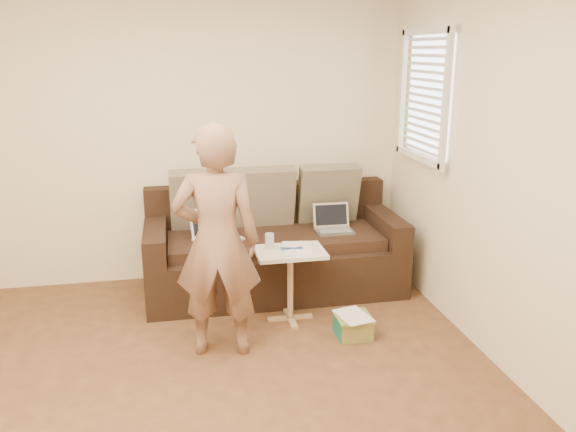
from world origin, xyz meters
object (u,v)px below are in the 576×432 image
(sofa, at_px, (274,244))
(striped_box, at_px, (353,326))
(drinking_glass, at_px, (270,241))
(laptop_silver, at_px, (335,232))
(laptop_white, at_px, (218,240))
(side_table, at_px, (290,285))
(person, at_px, (217,242))

(sofa, xyz_separation_m, striped_box, (0.42, -0.99, -0.34))
(drinking_glass, relative_size, striped_box, 0.45)
(laptop_silver, height_order, drinking_glass, drinking_glass)
(laptop_white, xyz_separation_m, striped_box, (0.91, -0.89, -0.44))
(striped_box, bearing_deg, laptop_silver, 83.21)
(laptop_silver, relative_size, drinking_glass, 2.71)
(side_table, bearing_deg, striped_box, -42.48)
(drinking_glass, bearing_deg, laptop_silver, 36.08)
(laptop_silver, distance_m, laptop_white, 1.02)
(person, height_order, striped_box, person)
(striped_box, bearing_deg, side_table, 137.52)
(person, bearing_deg, side_table, -139.04)
(laptop_silver, height_order, striped_box, laptop_silver)
(sofa, height_order, laptop_silver, sofa)
(sofa, bearing_deg, drinking_glass, -103.36)
(striped_box, bearing_deg, laptop_white, 135.56)
(laptop_silver, height_order, person, person)
(side_table, xyz_separation_m, striped_box, (0.40, -0.37, -0.21))
(laptop_silver, bearing_deg, side_table, -131.82)
(striped_box, bearing_deg, drinking_glass, 141.43)
(person, relative_size, side_table, 2.80)
(drinking_glass, bearing_deg, sofa, 76.64)
(person, xyz_separation_m, striped_box, (0.99, 0.02, -0.73))
(laptop_silver, distance_m, side_table, 0.79)
(drinking_glass, height_order, striped_box, drinking_glass)
(laptop_silver, relative_size, laptop_white, 0.88)
(drinking_glass, bearing_deg, laptop_white, 128.41)
(sofa, bearing_deg, person, -119.35)
(laptop_white, relative_size, person, 0.23)
(side_table, relative_size, drinking_glass, 4.83)
(side_table, distance_m, striped_box, 0.58)
(laptop_silver, bearing_deg, person, -138.52)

